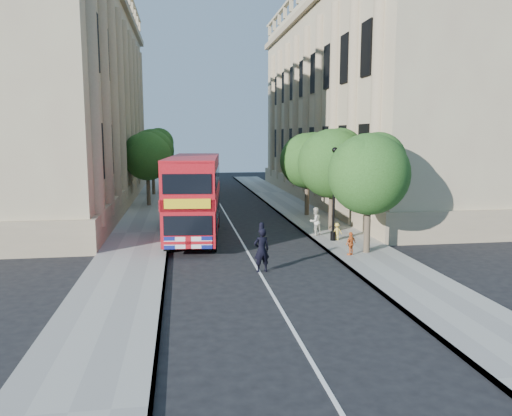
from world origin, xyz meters
name	(u,v)px	position (x,y,z in m)	size (l,w,h in m)	color
ground	(262,276)	(0.00, 0.00, 0.00)	(120.00, 120.00, 0.00)	black
pavement_right	(325,228)	(5.75, 10.00, 0.06)	(3.50, 80.00, 0.12)	gray
pavement_left	(141,233)	(-5.75, 10.00, 0.06)	(3.50, 80.00, 0.12)	gray
building_right	(369,101)	(13.80, 24.00, 9.00)	(12.00, 38.00, 18.00)	tan
building_left	(51,98)	(-13.80, 24.00, 9.00)	(12.00, 38.00, 18.00)	tan
tree_right_near	(370,170)	(5.84, 3.03, 4.25)	(4.00, 4.00, 6.08)	#473828
tree_right_mid	(333,160)	(5.84, 9.03, 4.45)	(4.20, 4.20, 6.37)	#473828
tree_right_far	(308,158)	(5.84, 15.03, 4.31)	(4.00, 4.00, 6.15)	#473828
tree_left_far	(148,153)	(-5.96, 22.03, 4.44)	(4.00, 4.00, 6.30)	#473828
tree_left_back	(153,148)	(-5.96, 30.03, 4.71)	(4.20, 4.20, 6.65)	#473828
lamp_post	(334,198)	(5.00, 6.00, 2.51)	(0.32, 0.32, 5.16)	black
double_decker_bus	(194,194)	(-2.54, 8.43, 2.56)	(3.57, 10.23, 4.63)	#AD0C14
box_van	(193,202)	(-2.55, 13.40, 1.44)	(2.47, 5.30, 2.95)	black
police_constable	(262,250)	(0.10, 0.64, 0.97)	(0.71, 0.46, 1.94)	black
woman_pedestrian	(315,221)	(4.40, 7.57, 0.94)	(0.80, 0.62, 1.65)	silver
child_a	(351,243)	(4.82, 2.56, 0.69)	(0.67, 0.28, 1.14)	orange
child_b	(337,232)	(5.23, 6.03, 0.61)	(0.63, 0.36, 0.97)	#EAC550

